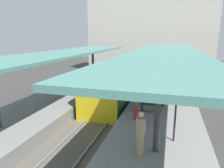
# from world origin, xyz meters

# --- Properties ---
(ground_plane) EXTENTS (80.00, 80.00, 0.00)m
(ground_plane) POSITION_xyz_m (0.00, 0.00, 0.00)
(ground_plane) COLOR #383835
(platform_left) EXTENTS (4.40, 28.00, 1.00)m
(platform_left) POSITION_xyz_m (-3.80, 0.00, 0.50)
(platform_left) COLOR gray
(platform_left) RESTS_ON ground_plane
(platform_right) EXTENTS (4.40, 28.00, 1.00)m
(platform_right) POSITION_xyz_m (3.80, 0.00, 0.50)
(platform_right) COLOR gray
(platform_right) RESTS_ON ground_plane
(track_ballast) EXTENTS (3.20, 28.00, 0.20)m
(track_ballast) POSITION_xyz_m (0.00, 0.00, 0.10)
(track_ballast) COLOR #59544C
(track_ballast) RESTS_ON ground_plane
(rail_near_side) EXTENTS (0.08, 28.00, 0.14)m
(rail_near_side) POSITION_xyz_m (-0.72, 0.00, 0.27)
(rail_near_side) COLOR slate
(rail_near_side) RESTS_ON track_ballast
(rail_far_side) EXTENTS (0.08, 28.00, 0.14)m
(rail_far_side) POSITION_xyz_m (0.72, 0.00, 0.27)
(rail_far_side) COLOR slate
(rail_far_side) RESTS_ON track_ballast
(commuter_train) EXTENTS (2.78, 12.66, 3.10)m
(commuter_train) POSITION_xyz_m (0.00, 4.85, 1.73)
(commuter_train) COLOR #2D5633
(commuter_train) RESTS_ON track_ballast
(canopy_left) EXTENTS (4.18, 21.00, 3.20)m
(canopy_left) POSITION_xyz_m (-3.80, 1.40, 4.08)
(canopy_left) COLOR #333335
(canopy_left) RESTS_ON platform_left
(canopy_right) EXTENTS (4.18, 21.00, 3.48)m
(canopy_right) POSITION_xyz_m (3.80, 1.40, 4.35)
(canopy_right) COLOR #333335
(canopy_right) RESTS_ON platform_right
(platform_bench) EXTENTS (1.40, 0.41, 0.86)m
(platform_bench) POSITION_xyz_m (3.21, -0.54, 1.46)
(platform_bench) COLOR black
(platform_bench) RESTS_ON platform_right
(platform_sign) EXTENTS (0.90, 0.08, 2.21)m
(platform_sign) POSITION_xyz_m (4.47, -3.90, 2.62)
(platform_sign) COLOR #262628
(platform_sign) RESTS_ON platform_right
(litter_bin) EXTENTS (0.44, 0.44, 0.80)m
(litter_bin) POSITION_xyz_m (5.00, 4.84, 1.40)
(litter_bin) COLOR #2D2D30
(litter_bin) RESTS_ON platform_right
(passenger_near_bench) EXTENTS (0.36, 0.36, 1.67)m
(passenger_near_bench) POSITION_xyz_m (2.50, -2.04, 1.87)
(passenger_near_bench) COLOR maroon
(passenger_near_bench) RESTS_ON platform_right
(passenger_mid_platform) EXTENTS (0.36, 0.36, 1.72)m
(passenger_mid_platform) POSITION_xyz_m (3.96, 0.73, 1.90)
(passenger_mid_platform) COLOR #998460
(passenger_mid_platform) RESTS_ON platform_right
(passenger_far_end) EXTENTS (0.36, 0.36, 1.73)m
(passenger_far_end) POSITION_xyz_m (3.25, -5.35, 1.90)
(passenger_far_end) COLOR #998460
(passenger_far_end) RESTS_ON platform_right
(station_building_backdrop) EXTENTS (18.00, 6.00, 11.00)m
(station_building_backdrop) POSITION_xyz_m (0.79, 20.00, 5.50)
(station_building_backdrop) COLOR beige
(station_building_backdrop) RESTS_ON ground_plane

